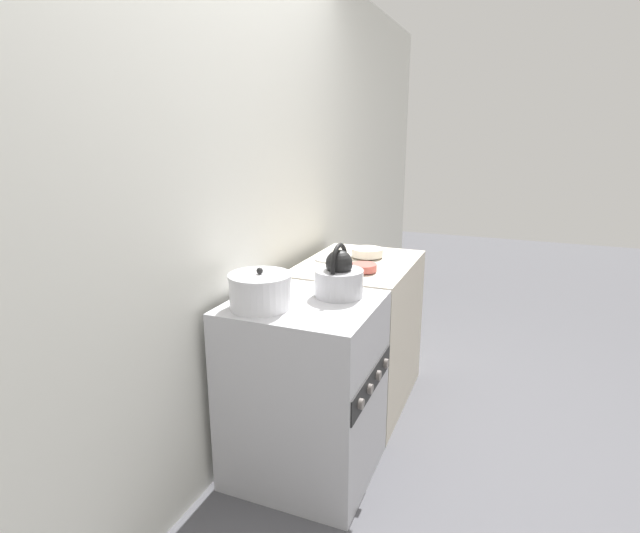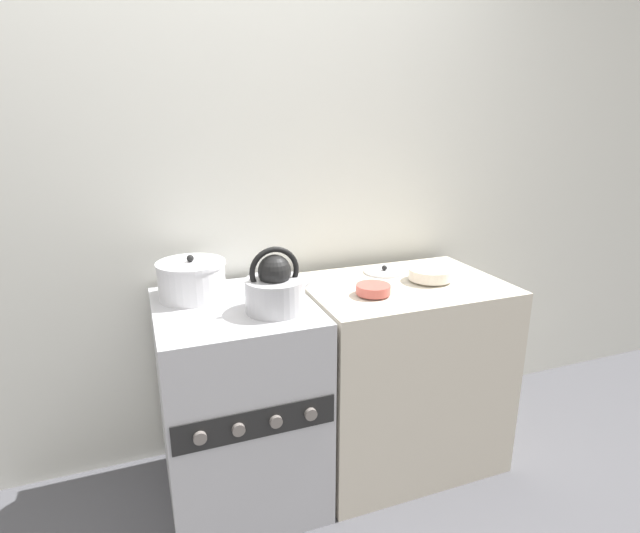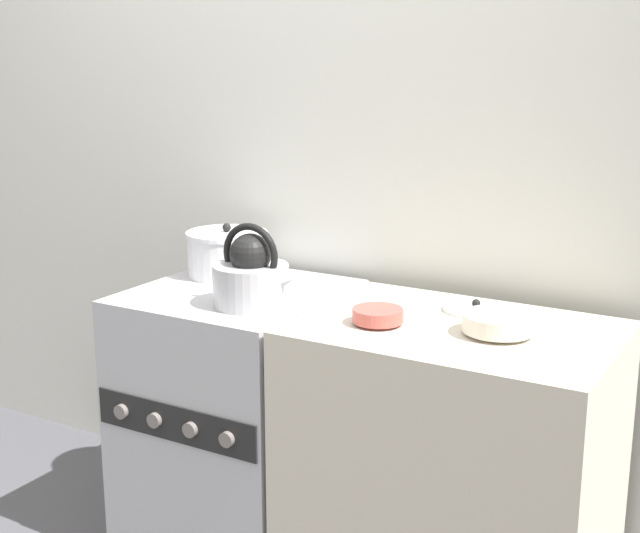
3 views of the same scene
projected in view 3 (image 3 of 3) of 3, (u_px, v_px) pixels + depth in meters
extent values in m
cube|color=silver|center=(301.00, 146.00, 2.96)|extent=(7.00, 0.06, 2.50)
cube|color=#B2B2B7|center=(239.00, 418.00, 2.83)|extent=(0.59, 0.63, 0.84)
cube|color=black|center=(175.00, 424.00, 2.54)|extent=(0.57, 0.01, 0.11)
cylinder|color=slate|center=(121.00, 411.00, 2.63)|extent=(0.04, 0.02, 0.04)
cylinder|color=slate|center=(154.00, 420.00, 2.57)|extent=(0.04, 0.02, 0.04)
cylinder|color=slate|center=(190.00, 430.00, 2.50)|extent=(0.04, 0.02, 0.04)
cylinder|color=slate|center=(227.00, 439.00, 2.44)|extent=(0.04, 0.02, 0.04)
cube|color=beige|center=(451.00, 472.00, 2.46)|extent=(0.84, 0.60, 0.85)
cylinder|color=#B2B2B7|center=(251.00, 285.00, 2.56)|extent=(0.22, 0.22, 0.12)
sphere|color=black|center=(250.00, 254.00, 2.54)|extent=(0.12, 0.12, 0.12)
torus|color=black|center=(250.00, 255.00, 2.54)|extent=(0.18, 0.02, 0.18)
cone|color=#B2B2B7|center=(281.00, 284.00, 2.50)|extent=(0.11, 0.05, 0.09)
cylinder|color=silver|center=(227.00, 256.00, 2.90)|extent=(0.26, 0.26, 0.13)
cylinder|color=silver|center=(227.00, 234.00, 2.88)|extent=(0.27, 0.27, 0.01)
sphere|color=black|center=(227.00, 227.00, 2.88)|extent=(0.03, 0.03, 0.03)
cylinder|color=beige|center=(498.00, 333.00, 2.29)|extent=(0.08, 0.08, 0.01)
cylinder|color=beige|center=(498.00, 323.00, 2.29)|extent=(0.18, 0.18, 0.05)
cylinder|color=#B75147|center=(377.00, 323.00, 2.38)|extent=(0.06, 0.06, 0.01)
cylinder|color=#B75147|center=(378.00, 315.00, 2.38)|extent=(0.14, 0.14, 0.04)
cylinder|color=silver|center=(476.00, 309.00, 2.50)|extent=(0.19, 0.19, 0.01)
sphere|color=black|center=(476.00, 303.00, 2.50)|extent=(0.02, 0.02, 0.02)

